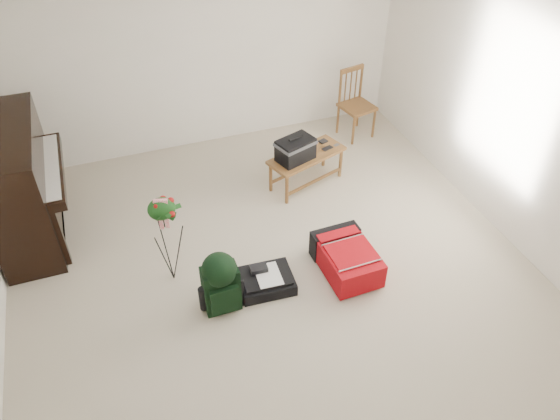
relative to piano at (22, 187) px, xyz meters
name	(u,v)px	position (x,y,z in m)	size (l,w,h in m)	color
floor	(279,283)	(2.19, -1.60, -0.60)	(5.00, 5.50, 0.01)	#BAAE95
ceiling	(279,33)	(2.19, -1.60, 1.90)	(5.00, 5.50, 0.01)	white
wall_back	(201,51)	(2.19, 1.15, 0.65)	(5.00, 0.04, 2.50)	white
wall_right	(527,127)	(4.69, -1.60, 0.65)	(0.04, 5.50, 2.50)	white
piano	(22,187)	(0.00, 0.00, 0.00)	(0.71, 1.50, 1.25)	black
bench	(297,150)	(2.92, -0.17, -0.10)	(1.00, 0.65, 0.71)	brown
dining_chair	(356,104)	(4.07, 0.65, -0.15)	(0.47, 0.47, 0.91)	brown
red_suitcase	(345,255)	(2.87, -1.61, -0.44)	(0.50, 0.72, 0.31)	red
black_duffel	(266,280)	(2.05, -1.58, -0.52)	(0.54, 0.45, 0.22)	black
green_backpack	(220,280)	(1.59, -1.70, -0.24)	(0.33, 0.31, 0.65)	black
flower_stand	(167,241)	(1.24, -1.18, -0.10)	(0.39, 0.39, 1.02)	black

